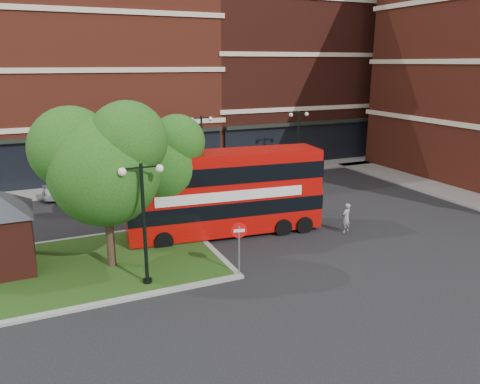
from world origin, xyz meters
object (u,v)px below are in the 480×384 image
bus (225,187)px  woman (346,218)px  car_silver (77,187)px  car_white (213,169)px

bus → woman: bearing=-16.2°
car_silver → car_white: bearing=-84.9°
bus → woman: 6.55m
woman → bus: bearing=-42.2°
car_silver → bus: bearing=-151.4°
woman → car_silver: bearing=-65.7°
bus → car_silver: (-6.31, 10.10, -1.77)m
car_silver → car_white: (10.06, 1.50, 0.02)m
car_white → woman: bearing=-173.8°
car_silver → car_white: 10.18m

